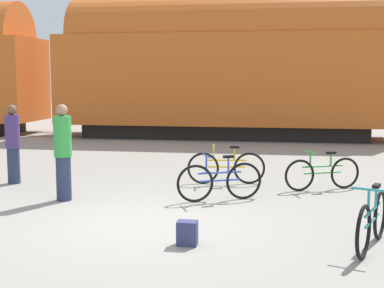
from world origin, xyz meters
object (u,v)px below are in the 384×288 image
at_px(bicycle_teal, 372,221).
at_px(freight_train, 224,65).
at_px(bicycle_green, 322,173).
at_px(person_in_green, 63,152).
at_px(backpack, 187,233).
at_px(bicycle_blue, 220,181).
at_px(bicycle_yellow, 226,167).
at_px(person_in_purple, 13,144).

bearing_deg(bicycle_teal, freight_train, 104.29).
height_order(bicycle_green, person_in_green, person_in_green).
xyz_separation_m(freight_train, backpack, (0.90, -13.55, -2.65)).
bearing_deg(bicycle_blue, bicycle_yellow, 91.29).
bearing_deg(freight_train, bicycle_teal, -75.71).
distance_m(bicycle_teal, person_in_purple, 7.81).
distance_m(bicycle_green, bicycle_teal, 3.85).
bearing_deg(freight_train, bicycle_yellow, -83.75).
distance_m(bicycle_teal, backpack, 2.51).
bearing_deg(person_in_purple, bicycle_yellow, -63.71).
height_order(bicycle_teal, backpack, bicycle_teal).
relative_size(bicycle_yellow, bicycle_teal, 1.05).
distance_m(freight_train, bicycle_blue, 11.11).
distance_m(freight_train, bicycle_teal, 13.93).
height_order(bicycle_yellow, bicycle_green, bicycle_yellow).
bearing_deg(bicycle_yellow, backpack, -91.40).
height_order(bicycle_yellow, backpack, bicycle_yellow).
bearing_deg(bicycle_green, person_in_purple, -176.76).
relative_size(bicycle_blue, person_in_purple, 0.89).
distance_m(person_in_purple, person_in_green, 2.22).
relative_size(bicycle_blue, bicycle_teal, 0.96).
distance_m(person_in_green, backpack, 3.70).
relative_size(bicycle_blue, bicycle_green, 0.99).
xyz_separation_m(bicycle_blue, person_in_purple, (-4.64, 0.95, 0.50)).
distance_m(person_in_purple, backpack, 5.88).
height_order(person_in_purple, backpack, person_in_purple).
height_order(bicycle_yellow, person_in_green, person_in_green).
bearing_deg(bicycle_green, bicycle_teal, -84.63).
bearing_deg(backpack, bicycle_blue, 87.02).
xyz_separation_m(freight_train, bicycle_green, (3.03, -9.46, -2.47)).
bearing_deg(backpack, person_in_green, 139.88).
distance_m(bicycle_yellow, bicycle_teal, 4.77).
xyz_separation_m(bicycle_blue, backpack, (-0.14, -2.76, -0.21)).
xyz_separation_m(freight_train, bicycle_yellow, (1.00, -9.16, -2.45)).
relative_size(freight_train, backpack, 120.59).
bearing_deg(bicycle_blue, freight_train, 95.51).
distance_m(bicycle_yellow, person_in_green, 3.58).
bearing_deg(bicycle_yellow, bicycle_teal, -60.02).
relative_size(bicycle_teal, person_in_purple, 0.93).
xyz_separation_m(bicycle_teal, backpack, (-2.49, -0.26, -0.21)).
height_order(bicycle_blue, backpack, bicycle_blue).
height_order(bicycle_blue, person_in_green, person_in_green).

